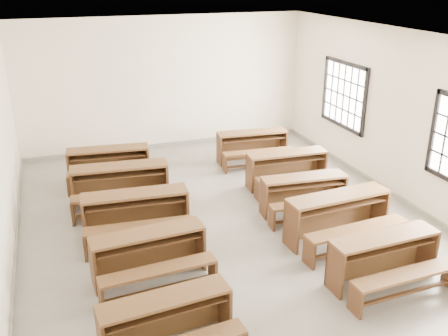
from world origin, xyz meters
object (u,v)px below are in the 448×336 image
object	(u,v)px
desk_set_4	(109,163)
desk_set_5	(385,257)
desk_set_0	(167,321)
desk_set_3	(120,183)
desk_set_1	(150,253)
desk_set_7	(304,192)
desk_set_2	(136,212)
desk_set_8	(287,167)
desk_set_9	(253,145)
desk_set_6	(339,214)

from	to	relation	value
desk_set_4	desk_set_5	distance (m)	5.90
desk_set_0	desk_set_3	distance (m)	4.05
desk_set_1	desk_set_7	size ratio (longest dim) A/B	1.02
desk_set_2	desk_set_8	world-z (taller)	desk_set_2
desk_set_5	desk_set_9	bearing A→B (deg)	86.88
desk_set_6	desk_set_7	world-z (taller)	desk_set_6
desk_set_0	desk_set_7	bearing A→B (deg)	34.67
desk_set_1	desk_set_9	size ratio (longest dim) A/B	1.00
desk_set_2	desk_set_6	size ratio (longest dim) A/B	0.98
desk_set_9	desk_set_6	bearing A→B (deg)	-85.91
desk_set_2	desk_set_8	distance (m)	3.43
desk_set_2	desk_set_4	distance (m)	2.47
desk_set_4	desk_set_6	xyz separation A→B (m)	(3.22, -3.69, 0.03)
desk_set_4	desk_set_8	xyz separation A→B (m)	(3.40, -1.44, -0.01)
desk_set_4	desk_set_5	bearing A→B (deg)	-50.89
desk_set_6	desk_set_7	distance (m)	1.07
desk_set_0	desk_set_1	size ratio (longest dim) A/B	0.96
desk_set_5	desk_set_8	bearing A→B (deg)	84.44
desk_set_3	desk_set_4	bearing A→B (deg)	98.06
desk_set_7	desk_set_8	size ratio (longest dim) A/B	0.97
desk_set_1	desk_set_9	distance (m)	5.01
desk_set_2	desk_set_8	bearing A→B (deg)	22.08
desk_set_0	desk_set_4	world-z (taller)	desk_set_4
desk_set_0	desk_set_7	distance (m)	4.14
desk_set_1	desk_set_2	distance (m)	1.29
desk_set_9	desk_set_4	bearing A→B (deg)	-173.23
desk_set_2	desk_set_8	size ratio (longest dim) A/B	1.07
desk_set_3	desk_set_6	size ratio (longest dim) A/B	1.02
desk_set_0	desk_set_9	distance (m)	6.30
desk_set_5	desk_set_9	world-z (taller)	desk_set_5
desk_set_6	desk_set_1	bearing A→B (deg)	177.35
desk_set_2	desk_set_5	bearing A→B (deg)	-34.54
desk_set_3	desk_set_4	distance (m)	1.21
desk_set_5	desk_set_7	world-z (taller)	desk_set_5
desk_set_2	desk_set_1	bearing A→B (deg)	-87.21
desk_set_6	desk_set_8	world-z (taller)	desk_set_6
desk_set_0	desk_set_3	bearing A→B (deg)	83.95
desk_set_3	desk_set_9	bearing A→B (deg)	27.61
desk_set_0	desk_set_4	bearing A→B (deg)	84.82
desk_set_1	desk_set_3	xyz separation A→B (m)	(-0.03, 2.54, 0.04)
desk_set_3	desk_set_6	xyz separation A→B (m)	(3.17, -2.48, -0.00)
desk_set_3	desk_set_4	size ratio (longest dim) A/B	1.07
desk_set_0	desk_set_2	world-z (taller)	desk_set_2
desk_set_1	desk_set_0	bearing A→B (deg)	-97.99
desk_set_0	desk_set_4	xyz separation A→B (m)	(0.03, 5.26, 0.03)
desk_set_6	desk_set_8	bearing A→B (deg)	81.66
desk_set_0	desk_set_3	size ratio (longest dim) A/B	0.86
desk_set_3	desk_set_8	world-z (taller)	desk_set_3
desk_set_5	desk_set_9	size ratio (longest dim) A/B	0.99
desk_set_2	desk_set_5	world-z (taller)	desk_set_2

